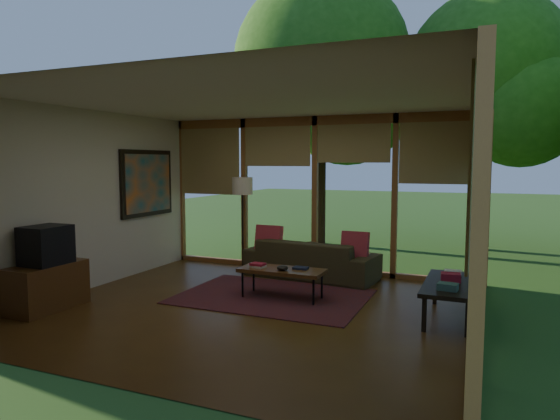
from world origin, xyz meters
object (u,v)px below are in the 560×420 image
at_px(media_cabinet, 47,287).
at_px(television, 46,245).
at_px(coffee_table, 282,271).
at_px(floor_lamp, 242,191).
at_px(sofa, 311,259).
at_px(side_console, 450,286).

bearing_deg(media_cabinet, television, 0.00).
bearing_deg(coffee_table, floor_lamp, 133.06).
relative_size(television, coffee_table, 0.46).
bearing_deg(coffee_table, media_cabinet, -147.57).
xyz_separation_m(sofa, television, (-2.56, -3.04, 0.53)).
bearing_deg(media_cabinet, side_console, 18.35).
height_order(sofa, coffee_table, sofa).
distance_m(television, side_console, 5.13).
xyz_separation_m(floor_lamp, coffee_table, (1.36, -1.45, -1.01)).
relative_size(floor_lamp, coffee_table, 1.38).
relative_size(coffee_table, side_console, 0.86).
distance_m(television, coffee_table, 3.13).
bearing_deg(floor_lamp, media_cabinet, -112.11).
bearing_deg(floor_lamp, coffee_table, -46.94).
bearing_deg(side_console, sofa, 148.14).
height_order(media_cabinet, television, television).
distance_m(sofa, coffee_table, 1.37).
relative_size(sofa, television, 3.96).
height_order(floor_lamp, side_console, floor_lamp).
bearing_deg(sofa, floor_lamp, 3.00).
relative_size(sofa, media_cabinet, 2.18).
bearing_deg(television, sofa, 49.85).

